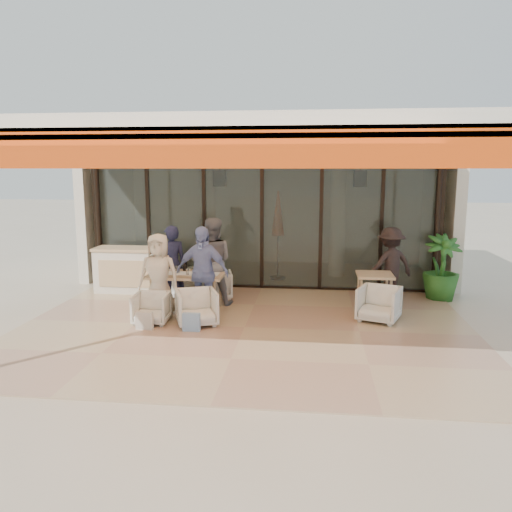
{
  "coord_description": "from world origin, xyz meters",
  "views": [
    {
      "loc": [
        1.16,
        -8.4,
        2.79
      ],
      "look_at": [
        0.1,
        0.9,
        1.15
      ],
      "focal_mm": 35.0,
      "sensor_mm": 36.0,
      "label": 1
    }
  ],
  "objects_px": {
    "dining_table": "(186,276)",
    "diner_navy": "(172,265)",
    "host_counter": "(136,270)",
    "side_chair": "(379,302)",
    "chair_far_right": "(217,284)",
    "diner_grey": "(212,262)",
    "chair_near_right": "(197,306)",
    "chair_far_left": "(179,283)",
    "chair_near_left": "(151,307)",
    "standing_woman": "(390,265)",
    "side_table": "(375,279)",
    "diner_cream": "(159,275)",
    "diner_periwinkle": "(202,272)",
    "potted_palm": "(441,267)"
  },
  "relations": [
    {
      "from": "standing_woman",
      "to": "diner_grey",
      "type": "bearing_deg",
      "value": -13.4
    },
    {
      "from": "chair_near_left",
      "to": "diner_navy",
      "type": "relative_size",
      "value": 0.38
    },
    {
      "from": "dining_table",
      "to": "chair_near_left",
      "type": "relative_size",
      "value": 2.38
    },
    {
      "from": "host_counter",
      "to": "chair_far_left",
      "type": "distance_m",
      "value": 1.14
    },
    {
      "from": "chair_near_right",
      "to": "diner_grey",
      "type": "xyz_separation_m",
      "value": [
        0.0,
        1.4,
        0.55
      ]
    },
    {
      "from": "chair_near_right",
      "to": "diner_cream",
      "type": "bearing_deg",
      "value": 127.49
    },
    {
      "from": "dining_table",
      "to": "side_table",
      "type": "relative_size",
      "value": 2.01
    },
    {
      "from": "chair_far_left",
      "to": "standing_woman",
      "type": "bearing_deg",
      "value": -158.86
    },
    {
      "from": "chair_far_left",
      "to": "diner_navy",
      "type": "relative_size",
      "value": 0.4
    },
    {
      "from": "chair_far_left",
      "to": "potted_palm",
      "type": "bearing_deg",
      "value": -156.47
    },
    {
      "from": "chair_far_right",
      "to": "chair_near_left",
      "type": "distance_m",
      "value": 2.08
    },
    {
      "from": "dining_table",
      "to": "diner_grey",
      "type": "bearing_deg",
      "value": 46.01
    },
    {
      "from": "diner_grey",
      "to": "side_chair",
      "type": "distance_m",
      "value": 3.43
    },
    {
      "from": "chair_far_right",
      "to": "diner_grey",
      "type": "distance_m",
      "value": 0.76
    },
    {
      "from": "standing_woman",
      "to": "chair_near_left",
      "type": "bearing_deg",
      "value": 0.81
    },
    {
      "from": "potted_palm",
      "to": "dining_table",
      "type": "bearing_deg",
      "value": -164.97
    },
    {
      "from": "diner_grey",
      "to": "side_table",
      "type": "xyz_separation_m",
      "value": [
        3.29,
        -0.05,
        -0.27
      ]
    },
    {
      "from": "host_counter",
      "to": "chair_near_left",
      "type": "relative_size",
      "value": 2.94
    },
    {
      "from": "chair_far_left",
      "to": "chair_far_right",
      "type": "xyz_separation_m",
      "value": [
        0.84,
        0.0,
        0.0
      ]
    },
    {
      "from": "chair_far_right",
      "to": "chair_near_right",
      "type": "bearing_deg",
      "value": 76.31
    },
    {
      "from": "diner_grey",
      "to": "side_chair",
      "type": "bearing_deg",
      "value": 158.9
    },
    {
      "from": "diner_periwinkle",
      "to": "side_table",
      "type": "height_order",
      "value": "diner_periwinkle"
    },
    {
      "from": "diner_grey",
      "to": "standing_woman",
      "type": "xyz_separation_m",
      "value": [
        3.69,
        0.68,
        -0.11
      ]
    },
    {
      "from": "standing_woman",
      "to": "side_table",
      "type": "bearing_deg",
      "value": 37.22
    },
    {
      "from": "host_counter",
      "to": "side_chair",
      "type": "relative_size",
      "value": 2.54
    },
    {
      "from": "chair_far_left",
      "to": "chair_far_right",
      "type": "distance_m",
      "value": 0.84
    },
    {
      "from": "diner_grey",
      "to": "diner_cream",
      "type": "relative_size",
      "value": 1.14
    },
    {
      "from": "chair_far_left",
      "to": "side_chair",
      "type": "relative_size",
      "value": 0.9
    },
    {
      "from": "diner_periwinkle",
      "to": "dining_table",
      "type": "bearing_deg",
      "value": 141.84
    },
    {
      "from": "diner_cream",
      "to": "side_chair",
      "type": "xyz_separation_m",
      "value": [
        4.13,
        0.1,
        -0.43
      ]
    },
    {
      "from": "chair_near_left",
      "to": "standing_woman",
      "type": "height_order",
      "value": "standing_woman"
    },
    {
      "from": "potted_palm",
      "to": "side_table",
      "type": "bearing_deg",
      "value": -146.41
    },
    {
      "from": "chair_far_left",
      "to": "diner_cream",
      "type": "bearing_deg",
      "value": 108.85
    },
    {
      "from": "chair_far_left",
      "to": "chair_near_left",
      "type": "bearing_deg",
      "value": 108.85
    },
    {
      "from": "chair_far_right",
      "to": "chair_near_left",
      "type": "relative_size",
      "value": 1.06
    },
    {
      "from": "host_counter",
      "to": "diner_cream",
      "type": "distance_m",
      "value": 2.03
    },
    {
      "from": "chair_near_left",
      "to": "dining_table",
      "type": "bearing_deg",
      "value": 63.63
    },
    {
      "from": "host_counter",
      "to": "diner_cream",
      "type": "height_order",
      "value": "diner_cream"
    },
    {
      "from": "host_counter",
      "to": "diner_periwinkle",
      "type": "height_order",
      "value": "diner_periwinkle"
    },
    {
      "from": "chair_far_left",
      "to": "chair_far_right",
      "type": "relative_size",
      "value": 0.99
    },
    {
      "from": "chair_far_right",
      "to": "diner_grey",
      "type": "xyz_separation_m",
      "value": [
        0.0,
        -0.5,
        0.58
      ]
    },
    {
      "from": "host_counter",
      "to": "potted_palm",
      "type": "xyz_separation_m",
      "value": [
        6.73,
        0.16,
        0.17
      ]
    },
    {
      "from": "dining_table",
      "to": "diner_navy",
      "type": "height_order",
      "value": "diner_navy"
    },
    {
      "from": "dining_table",
      "to": "diner_periwinkle",
      "type": "height_order",
      "value": "diner_periwinkle"
    },
    {
      "from": "dining_table",
      "to": "diner_navy",
      "type": "xyz_separation_m",
      "value": [
        -0.41,
        0.44,
        0.14
      ]
    },
    {
      "from": "potted_palm",
      "to": "diner_periwinkle",
      "type": "bearing_deg",
      "value": -158.84
    },
    {
      "from": "diner_grey",
      "to": "diner_periwinkle",
      "type": "relative_size",
      "value": 1.04
    },
    {
      "from": "chair_near_left",
      "to": "standing_woman",
      "type": "relative_size",
      "value": 0.4
    },
    {
      "from": "diner_cream",
      "to": "chair_near_right",
      "type": "bearing_deg",
      "value": -29.6
    },
    {
      "from": "diner_grey",
      "to": "chair_far_right",
      "type": "bearing_deg",
      "value": -97.48
    }
  ]
}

